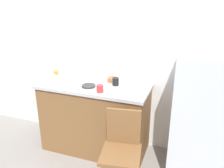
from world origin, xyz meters
The scene contains 12 objects.
back_wall centered at (0.00, 1.00, 1.28)m, with size 4.80×0.10×2.56m, color silver.
cabinet_base centered at (-0.15, 0.65, 0.45)m, with size 1.35×0.60×0.90m, color brown.
countertop centered at (-0.15, 0.65, 0.92)m, with size 1.39×0.64×0.04m, color #B7B7BC.
faucet centered at (-0.24, 0.90, 1.07)m, with size 0.02×0.02×0.26m, color #B7B7BC.
refrigerator centered at (1.12, 0.64, 0.73)m, with size 0.57×0.62×1.45m, color silver.
chair centered at (0.40, 0.08, 0.50)m, with size 0.46×0.46×0.89m.
dish_tray centered at (-0.60, 0.56, 0.96)m, with size 0.28×0.20×0.05m, color white.
terracotta_bowl centered at (0.04, 0.80, 0.97)m, with size 0.13×0.13×0.06m, color #B25B33.
hotplate centered at (-0.18, 0.54, 0.95)m, with size 0.17×0.17×0.02m, color #2D2D2D.
cup_red centered at (0.02, 0.44, 0.98)m, with size 0.08×0.08×0.09m, color red.
cup_orange centered at (-0.74, 0.72, 0.98)m, with size 0.06×0.06×0.08m, color orange.
cup_black centered at (0.12, 0.70, 0.99)m, with size 0.08×0.08×0.10m, color black.
Camera 1 is at (1.00, -1.91, 2.02)m, focal length 38.53 mm.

